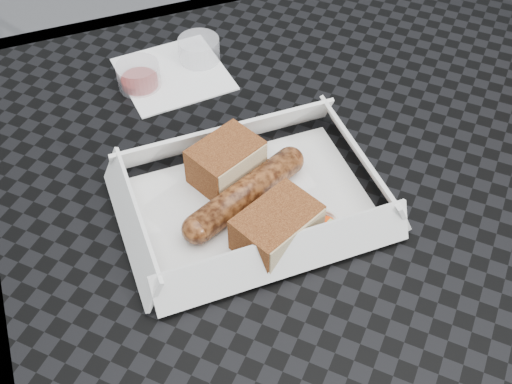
# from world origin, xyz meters

# --- Properties ---
(patio_table) EXTENTS (0.80, 0.80, 0.74)m
(patio_table) POSITION_xyz_m (0.00, 0.00, 0.67)
(patio_table) COLOR black
(patio_table) RESTS_ON ground
(food_tray) EXTENTS (0.22, 0.15, 0.00)m
(food_tray) POSITION_xyz_m (-0.13, 0.02, 0.75)
(food_tray) COLOR white
(food_tray) RESTS_ON patio_table
(bratwurst) EXTENTS (0.14, 0.08, 0.03)m
(bratwurst) POSITION_xyz_m (-0.14, 0.02, 0.76)
(bratwurst) COLOR brown
(bratwurst) RESTS_ON food_tray
(bread_near) EXTENTS (0.08, 0.07, 0.04)m
(bread_near) POSITION_xyz_m (-0.15, 0.06, 0.77)
(bread_near) COLOR brown
(bread_near) RESTS_ON food_tray
(bread_far) EXTENTS (0.09, 0.08, 0.04)m
(bread_far) POSITION_xyz_m (-0.13, -0.03, 0.77)
(bread_far) COLOR brown
(bread_far) RESTS_ON food_tray
(veg_garnish) EXTENTS (0.03, 0.03, 0.00)m
(veg_garnish) POSITION_xyz_m (-0.08, -0.03, 0.75)
(veg_garnish) COLOR #FD470B
(veg_garnish) RESTS_ON food_tray
(napkin) EXTENTS (0.13, 0.13, 0.00)m
(napkin) POSITION_xyz_m (-0.15, 0.25, 0.75)
(napkin) COLOR white
(napkin) RESTS_ON patio_table
(condiment_cup_sauce) EXTENTS (0.05, 0.05, 0.03)m
(condiment_cup_sauce) POSITION_xyz_m (-0.19, 0.24, 0.76)
(condiment_cup_sauce) COLOR maroon
(condiment_cup_sauce) RESTS_ON patio_table
(condiment_cup_empty) EXTENTS (0.05, 0.05, 0.03)m
(condiment_cup_empty) POSITION_xyz_m (-0.11, 0.27, 0.76)
(condiment_cup_empty) COLOR silver
(condiment_cup_empty) RESTS_ON patio_table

